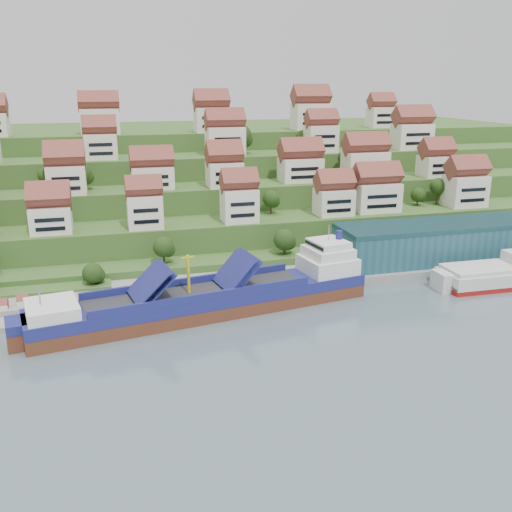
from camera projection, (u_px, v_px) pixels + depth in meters
name	position (u px, v px, depth m)	size (l,w,h in m)	color
ground	(280.00, 308.00, 125.37)	(300.00, 300.00, 0.00)	slate
quay	(338.00, 274.00, 143.90)	(180.00, 14.00, 2.20)	gray
pebble_beach	(5.00, 312.00, 121.77)	(45.00, 20.00, 1.00)	gray
hillside	(199.00, 183.00, 217.83)	(260.00, 128.00, 31.00)	#2D4C1E
hillside_village	(230.00, 161.00, 174.69)	(155.92, 61.77, 29.28)	white
hillside_trees	(219.00, 186.00, 164.38)	(140.59, 61.64, 31.61)	#264316
warehouse	(447.00, 240.00, 151.97)	(60.00, 15.00, 10.00)	#23515F
flagpole	(340.00, 259.00, 137.12)	(1.28, 0.16, 8.00)	gray
cargo_ship	(215.00, 299.00, 122.26)	(74.17, 23.56, 16.20)	#572B1A
second_ship	(500.00, 275.00, 139.16)	(28.77, 11.02, 8.30)	maroon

